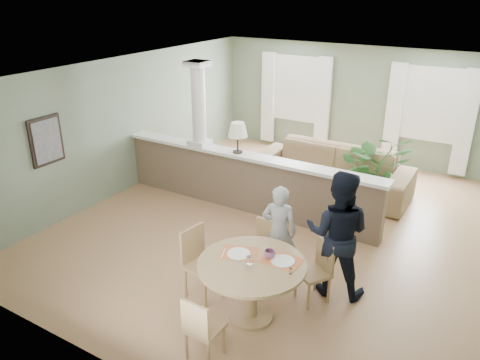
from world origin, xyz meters
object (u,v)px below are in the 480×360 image
Objects in this scene: dining_table at (252,274)px; chair_near at (201,327)px; chair_far_man at (318,268)px; child_person at (279,231)px; chair_far_boy at (264,246)px; chair_side at (199,259)px; man_person at (337,234)px; houseplant at (374,168)px; sofa at (330,171)px.

dining_table is 0.96m from chair_near.
child_person is (-0.72, 0.29, 0.22)m from chair_far_man.
chair_far_boy is 0.85× the size of chair_side.
dining_table is 1.31m from man_person.
chair_near is 1.25m from chair_side.
child_person reaches higher than chair_near.
child_person is at bearing -9.85° from man_person.
man_person reaches higher than chair_near.
chair_side is at bearing -106.15° from houseplant.
sofa is at bearing 173.22° from houseplant.
chair_near is (-0.12, -0.94, -0.19)m from dining_table.
child_person is 0.88m from man_person.
chair_near is at bearing -97.29° from dining_table.
chair_side is (-0.74, 1.00, 0.09)m from chair_near.
chair_far_man is 0.48× the size of man_person.
chair_near is 2.22m from man_person.
dining_table is (-0.32, -4.12, -0.09)m from houseplant.
houseplant reaches higher than sofa.
child_person is (-0.05, 2.01, 0.24)m from chair_near.
child_person is at bearing -99.07° from houseplant.
dining_table is at bearing -82.55° from sofa.
sofa is 4.17m from chair_side.
houseplant is at bearing 127.35° from chair_far_man.
chair_side reaches higher than dining_table.
houseplant is 5.09m from chair_near.
chair_side is 0.55× the size of man_person.
chair_far_boy is 0.98× the size of chair_far_man.
chair_far_man is at bearing -72.09° from sofa.
chair_near is 0.60× the size of child_person.
man_person reaches higher than chair_far_man.
man_person is (0.37, -3.04, 0.16)m from houseplant.
chair_near is (0.22, -1.88, -0.01)m from chair_far_boy.
dining_table is 0.96× the size of child_person.
chair_far_man is 0.81m from child_person.
chair_far_man is at bearing -54.29° from chair_side.
chair_far_boy is (-0.66, -3.18, -0.27)m from houseplant.
houseplant is 4.14m from dining_table.
sofa reaches higher than chair_near.
houseplant is 1.10× the size of dining_table.
man_person is at bearing -68.38° from sofa.
sofa reaches higher than chair_far_boy.
dining_table is 1.09m from child_person.
chair_far_man is (0.89, -0.15, 0.01)m from chair_far_boy.
child_person is (0.17, 0.13, 0.23)m from chair_far_boy.
chair_near is at bearing -135.19° from chair_side.
chair_near is 0.84× the size of chair_side.
chair_far_man is at bearing 54.80° from man_person.
chair_far_man is at bearing -110.01° from chair_near.
chair_side is at bearing -117.26° from chair_far_boy.
chair_far_man is 0.62× the size of child_person.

